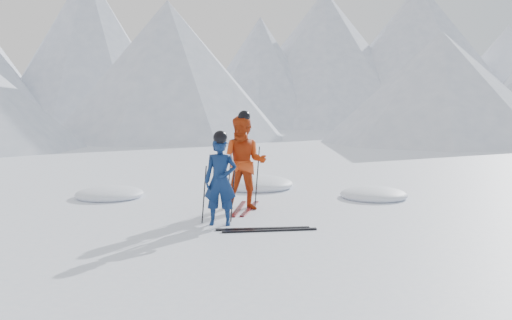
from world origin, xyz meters
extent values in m
plane|color=white|center=(0.00, 0.00, 0.00)|extent=(160.00, 160.00, 0.00)
cone|color=#B2BCD1|center=(-11.51, 40.48, 7.17)|extent=(23.96, 23.96, 14.35)
cone|color=#B2BCD1|center=(-5.08, 51.27, 5.96)|extent=(17.69, 17.69, 11.93)
cone|color=#B2BCD1|center=(4.51, 43.52, 5.42)|extent=(19.63, 19.63, 10.85)
cone|color=#B2BCD1|center=(11.74, 46.25, 7.07)|extent=(23.31, 23.31, 14.15)
cone|color=#B2BCD1|center=(21.49, 44.84, 7.44)|extent=(28.94, 28.94, 14.88)
cone|color=silver|center=(31.93, 45.34, 5.38)|extent=(24.45, 24.45, 10.76)
cone|color=#B2BCD1|center=(12.00, 20.00, 3.25)|extent=(14.00, 14.00, 6.50)
cone|color=#B2BCD1|center=(-4.00, 26.00, 4.50)|extent=(16.00, 16.00, 9.00)
imported|color=#0C224D|center=(-2.26, -0.54, 0.83)|extent=(0.67, 0.50, 1.65)
imported|color=#B9370E|center=(-1.66, 0.90, 1.00)|extent=(1.14, 0.99, 2.00)
cylinder|color=black|center=(-2.56, -0.39, 0.55)|extent=(0.11, 0.08, 1.10)
cylinder|color=black|center=(-2.01, -0.29, 0.55)|extent=(0.11, 0.07, 1.10)
cylinder|color=black|center=(-1.96, 1.15, 0.67)|extent=(0.13, 0.10, 1.33)
cylinder|color=black|center=(-1.36, 1.05, 0.67)|extent=(0.13, 0.09, 1.33)
cube|color=black|center=(-1.78, 0.90, 0.01)|extent=(0.49, 1.67, 0.03)
cube|color=black|center=(-1.54, 0.90, 0.01)|extent=(0.60, 1.65, 0.03)
cube|color=black|center=(-1.53, -1.03, 0.01)|extent=(1.70, 0.12, 0.03)
cube|color=black|center=(-1.43, -1.18, 0.01)|extent=(1.70, 0.11, 0.03)
ellipsoid|color=white|center=(-4.74, 2.80, 0.00)|extent=(1.63, 1.63, 0.36)
ellipsoid|color=white|center=(1.58, 1.91, 0.00)|extent=(1.60, 1.60, 0.35)
ellipsoid|color=white|center=(-1.04, 3.85, 0.00)|extent=(2.03, 2.03, 0.45)
camera|label=1|loc=(-2.87, -10.48, 2.24)|focal=38.00mm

